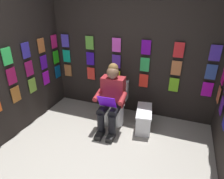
% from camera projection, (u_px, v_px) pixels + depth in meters
% --- Properties ---
extents(display_wall_back, '(3.31, 0.14, 2.23)m').
position_uv_depth(display_wall_back, '(131.00, 59.00, 3.76)').
color(display_wall_back, black).
rests_on(display_wall_back, ground).
extents(display_wall_right, '(0.14, 1.94, 2.23)m').
position_uv_depth(display_wall_right, '(25.00, 65.00, 3.43)').
color(display_wall_right, black).
rests_on(display_wall_right, ground).
extents(toilet, '(0.41, 0.56, 0.77)m').
position_uv_depth(toilet, '(115.00, 106.00, 3.69)').
color(toilet, white).
rests_on(toilet, ground).
extents(person_reading, '(0.54, 0.70, 1.19)m').
position_uv_depth(person_reading, '(111.00, 98.00, 3.38)').
color(person_reading, maroon).
rests_on(person_reading, ground).
extents(comic_longbox_near, '(0.35, 0.62, 0.38)m').
position_uv_depth(comic_longbox_near, '(144.00, 119.00, 3.53)').
color(comic_longbox_near, silver).
rests_on(comic_longbox_near, ground).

